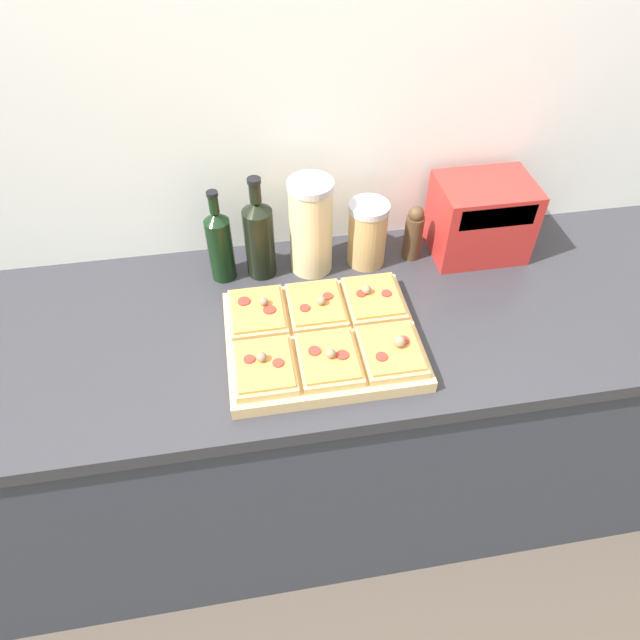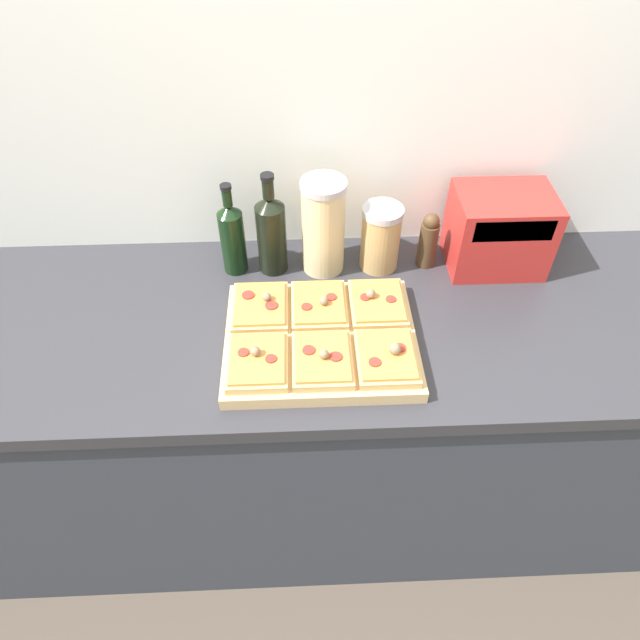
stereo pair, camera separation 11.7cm
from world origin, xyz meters
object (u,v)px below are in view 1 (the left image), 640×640
grain_jar_short (367,234)px  cutting_board (322,340)px  olive_oil_bottle (220,244)px  pepper_mill (413,233)px  toaster_oven (480,218)px  wine_bottle (259,237)px  grain_jar_tall (310,227)px

grain_jar_short → cutting_board: bearing=-120.6°
olive_oil_bottle → pepper_mill: size_ratio=1.62×
olive_oil_bottle → toaster_oven: (0.71, -0.00, -0.00)m
olive_oil_bottle → grain_jar_short: olive_oil_bottle is taller
wine_bottle → pepper_mill: bearing=0.0°
toaster_oven → grain_jar_short: bearing=179.8°
wine_bottle → toaster_oven: size_ratio=1.05×
cutting_board → toaster_oven: bearing=30.8°
wine_bottle → grain_jar_short: wine_bottle is taller
olive_oil_bottle → grain_jar_tall: grain_jar_tall is taller
pepper_mill → cutting_board: bearing=-136.0°
olive_oil_bottle → grain_jar_short: size_ratio=1.43×
wine_bottle → grain_jar_tall: bearing=0.0°
olive_oil_bottle → grain_jar_short: (0.39, 0.00, -0.02)m
cutting_board → olive_oil_bottle: size_ratio=1.71×
grain_jar_short → pepper_mill: size_ratio=1.14×
wine_bottle → pepper_mill: size_ratio=1.78×
cutting_board → olive_oil_bottle: 0.38m
toaster_oven → olive_oil_bottle: bearing=179.9°
grain_jar_short → toaster_oven: bearing=-0.2°
grain_jar_tall → toaster_oven: 0.47m
pepper_mill → grain_jar_tall: bearing=180.0°
grain_jar_tall → pepper_mill: grain_jar_tall is taller
wine_bottle → pepper_mill: (0.42, 0.00, -0.04)m
grain_jar_short → toaster_oven: (0.32, -0.00, 0.01)m
wine_bottle → pepper_mill: wine_bottle is taller
cutting_board → wine_bottle: wine_bottle is taller
wine_bottle → toaster_oven: wine_bottle is taller
pepper_mill → toaster_oven: bearing=-0.3°
grain_jar_tall → toaster_oven: (0.47, -0.00, -0.03)m
olive_oil_bottle → toaster_oven: bearing=-0.1°
grain_jar_short → toaster_oven: 0.32m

